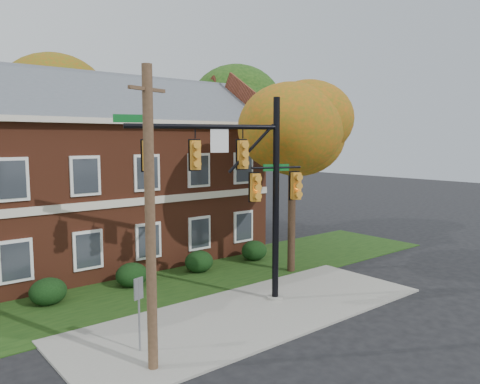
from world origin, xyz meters
TOP-DOWN VIEW (x-y plane):
  - ground at (0.00, 0.00)m, footprint 120.00×120.00m
  - sidewalk at (0.00, 1.00)m, footprint 14.00×5.00m
  - grass_strip at (0.00, 6.00)m, footprint 30.00×6.00m
  - apartment_building at (-2.00, 11.95)m, footprint 18.80×8.80m
  - hedge_left at (-5.50, 6.70)m, footprint 1.40×1.26m
  - hedge_center at (-2.00, 6.70)m, footprint 1.40×1.26m
  - hedge_right at (1.50, 6.70)m, footprint 1.40×1.26m
  - hedge_far_right at (5.00, 6.70)m, footprint 1.40×1.26m
  - tree_near_right at (5.22, 3.87)m, footprint 4.50×4.25m
  - tree_right_rear at (9.31, 12.81)m, footprint 6.30×5.95m
  - tree_far_rear at (-0.66, 19.79)m, footprint 6.84×6.46m
  - traffic_signal at (0.21, 1.98)m, footprint 6.74×2.57m
  - utility_pole at (-4.92, -0.45)m, footprint 1.25×0.48m
  - sign_post at (-4.71, 0.74)m, footprint 0.33×0.13m

SIDE VIEW (x-z plane):
  - ground at x=0.00m, z-range 0.00..0.00m
  - grass_strip at x=0.00m, z-range 0.00..0.04m
  - sidewalk at x=0.00m, z-range 0.00..0.08m
  - hedge_left at x=-5.50m, z-range 0.00..1.05m
  - hedge_center at x=-2.00m, z-range 0.00..1.05m
  - hedge_right at x=1.50m, z-range 0.00..1.05m
  - hedge_far_right at x=5.00m, z-range 0.00..1.05m
  - sign_post at x=-4.71m, z-range 0.41..2.71m
  - utility_pole at x=-4.92m, z-range 0.06..8.31m
  - traffic_signal at x=0.21m, z-range 0.95..8.87m
  - apartment_building at x=-2.00m, z-range 0.12..9.86m
  - tree_near_right at x=5.22m, z-range 2.38..10.96m
  - tree_right_rear at x=9.31m, z-range 2.81..13.43m
  - tree_far_rear at x=-0.66m, z-range 3.08..14.60m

